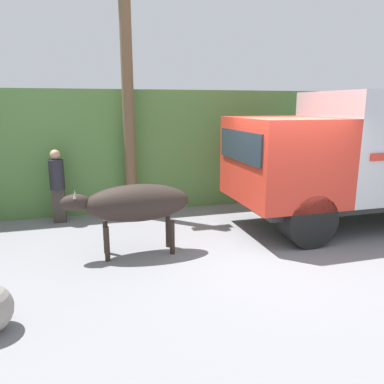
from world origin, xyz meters
name	(u,v)px	position (x,y,z in m)	size (l,w,h in m)	color
ground_plane	(279,247)	(0.00, 0.00, 0.00)	(60.00, 60.00, 0.00)	gray
hillside_embankment	(193,140)	(0.00, 5.93, 1.52)	(32.00, 5.30, 3.04)	#568442
building_backdrop	(57,152)	(-4.22, 4.83, 1.42)	(4.69, 2.70, 2.81)	#8CC69E
cargo_truck	(378,151)	(2.83, 0.84, 1.66)	(6.36, 2.34, 2.95)	#2D2D2D
brown_cow	(135,204)	(-2.67, 0.45, 0.95)	(2.26, 0.67, 1.30)	#2D231E
pedestrian_on_hill	(57,183)	(-4.12, 2.85, 0.94)	(0.34, 0.34, 1.69)	#38332D
utility_pole	(128,89)	(-2.43, 2.96, 3.02)	(0.90, 0.27, 5.85)	brown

